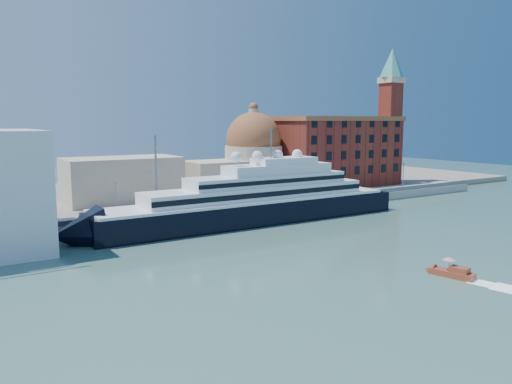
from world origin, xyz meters
TOP-DOWN VIEW (x-y plane):
  - ground at (0.00, 0.00)m, footprint 400.00×400.00m
  - quay at (0.00, 34.00)m, footprint 180.00×10.00m
  - land at (0.00, 75.00)m, footprint 260.00×72.00m
  - quay_fence at (0.00, 29.50)m, footprint 180.00×0.10m
  - superyacht at (-3.22, 23.00)m, footprint 84.60×11.73m
  - service_barge at (-31.86, 21.42)m, footprint 12.05×4.56m
  - water_taxi at (3.53, -28.49)m, footprint 3.65×6.92m
  - warehouse at (52.00, 52.00)m, footprint 43.00×19.00m
  - campanile at (76.00, 52.00)m, footprint 8.40×8.40m
  - church at (6.39, 57.72)m, footprint 66.00×18.00m
  - lamp_posts at (-12.67, 32.27)m, footprint 120.80×2.40m

SIDE VIEW (x-z plane):
  - ground at x=0.00m, z-range 0.00..0.00m
  - water_taxi at x=3.53m, z-range -0.81..2.32m
  - service_barge at x=-31.86m, z-range -0.57..2.10m
  - land at x=0.00m, z-range 0.00..2.00m
  - quay at x=0.00m, z-range 0.00..2.50m
  - quay_fence at x=0.00m, z-range 2.50..3.70m
  - superyacht at x=-3.22m, z-range -8.28..17.00m
  - lamp_posts at x=-12.67m, z-range 0.84..18.84m
  - church at x=6.39m, z-range -1.84..23.66m
  - warehouse at x=52.00m, z-range 2.16..25.41m
  - campanile at x=76.00m, z-range 5.26..52.26m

